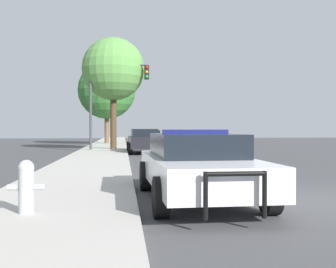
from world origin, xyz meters
TOP-DOWN VIEW (x-y plane):
  - ground_plane at (0.00, 0.00)m, footprint 110.00×110.00m
  - sidewalk_left at (-5.10, 0.00)m, footprint 3.00×110.00m
  - police_car at (-2.35, 0.42)m, footprint 2.23×5.23m
  - fire_hydrant at (-5.39, -1.23)m, footprint 0.58×0.25m
  - traffic_light at (-4.46, 18.83)m, footprint 3.77×0.35m
  - car_background_oncoming at (1.78, 25.57)m, footprint 2.09×4.06m
  - car_background_distant at (-0.76, 36.20)m, footprint 2.20×4.23m
  - car_background_midblock at (-2.64, 16.71)m, footprint 1.98×4.32m
  - tree_sidewalk_far at (-5.32, 30.46)m, footprint 5.22×5.22m
  - tree_sidewalk_mid at (-4.49, 19.91)m, footprint 4.14×4.14m

SIDE VIEW (x-z plane):
  - ground_plane at x=0.00m, z-range 0.00..0.00m
  - sidewalk_left at x=-5.10m, z-range 0.00..0.13m
  - fire_hydrant at x=-5.39m, z-range 0.16..1.01m
  - car_background_distant at x=-0.76m, z-range 0.06..1.32m
  - car_background_oncoming at x=1.78m, z-range 0.04..1.34m
  - police_car at x=-2.35m, z-range 0.01..1.47m
  - car_background_midblock at x=-2.64m, z-range 0.04..1.48m
  - traffic_light at x=-4.46m, z-range 1.25..6.79m
  - tree_sidewalk_far at x=-5.32m, z-range 1.22..8.64m
  - tree_sidewalk_mid at x=-4.49m, z-range 1.69..9.03m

